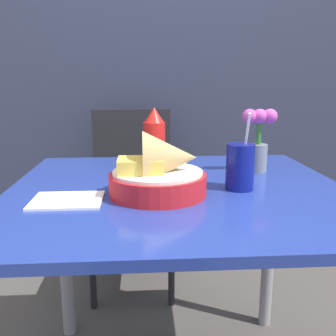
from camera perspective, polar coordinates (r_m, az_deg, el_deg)
The scene contains 8 objects.
wall_window at distance 2.15m, azimuth -1.36°, elevation 20.42°, with size 7.00×0.06×2.60m.
dining_table at distance 1.10m, azimuth 1.54°, elevation -8.29°, with size 0.95×0.88×0.73m.
chair_far_window at distance 1.91m, azimuth -5.49°, elevation -2.22°, with size 0.40×0.40×0.89m.
food_basket at distance 0.98m, azimuth -1.05°, elevation -0.68°, with size 0.26×0.26×0.17m.
ketchup_bottle at distance 1.19m, azimuth -2.09°, elevation 3.97°, with size 0.07×0.07×0.21m.
drink_cup at distance 1.04m, azimuth 10.91°, elevation -0.03°, with size 0.08×0.08×0.21m.
flower_vase at distance 1.26m, azimuth 13.64°, elevation 4.50°, with size 0.11×0.06×0.21m.
napkin at distance 0.97m, azimuth -15.12°, elevation -4.78°, with size 0.17×0.14×0.01m.
Camera 1 is at (-0.10, -1.02, 1.03)m, focal length 40.00 mm.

